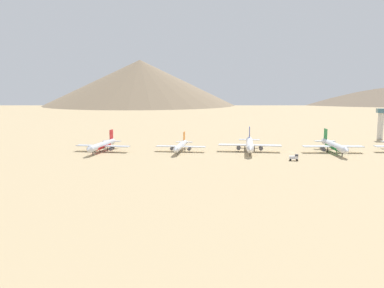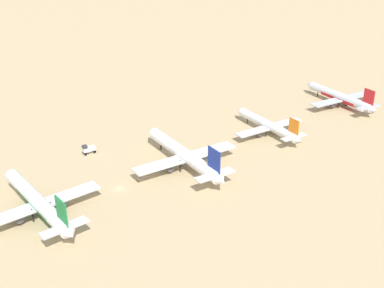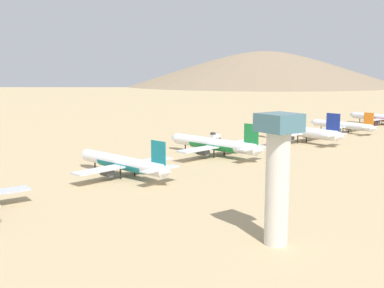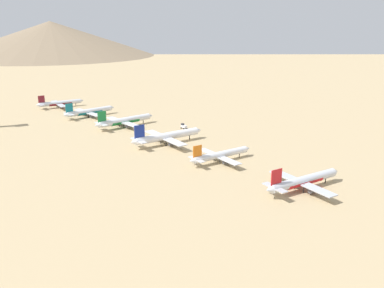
% 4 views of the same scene
% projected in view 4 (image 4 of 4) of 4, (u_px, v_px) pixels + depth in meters
% --- Properties ---
extents(ground_plane, '(1800.00, 1800.00, 0.00)m').
position_uv_depth(ground_plane, '(144.00, 135.00, 291.05)').
color(ground_plane, tan).
extents(parked_jet_0, '(47.42, 38.39, 13.72)m').
position_uv_depth(parked_jet_0, '(303.00, 181.00, 195.17)').
color(parked_jet_0, silver).
rests_on(parked_jet_0, ground).
extents(parked_jet_1, '(43.20, 35.06, 12.47)m').
position_uv_depth(parked_jet_1, '(220.00, 155.00, 234.14)').
color(parked_jet_1, silver).
rests_on(parked_jet_1, ground).
extents(parked_jet_2, '(53.92, 43.79, 15.55)m').
position_uv_depth(parked_jet_2, '(167.00, 136.00, 268.01)').
color(parked_jet_2, white).
rests_on(parked_jet_2, ground).
extents(parked_jet_3, '(51.00, 41.69, 14.74)m').
position_uv_depth(parked_jet_3, '(124.00, 121.00, 311.67)').
color(parked_jet_3, silver).
rests_on(parked_jet_3, ground).
extents(parked_jet_4, '(47.31, 38.74, 13.70)m').
position_uv_depth(parked_jet_4, '(89.00, 111.00, 345.06)').
color(parked_jet_4, silver).
rests_on(parked_jet_4, ground).
extents(parked_jet_5, '(43.83, 35.49, 12.67)m').
position_uv_depth(parked_jet_5, '(60.00, 103.00, 382.22)').
color(parked_jet_5, silver).
rests_on(parked_jet_5, ground).
extents(service_truck, '(2.98, 5.34, 3.90)m').
position_uv_depth(service_truck, '(184.00, 126.00, 306.91)').
color(service_truck, silver).
rests_on(service_truck, ground).
extents(desert_hill_5, '(471.28, 471.28, 77.57)m').
position_uv_depth(desert_hill_5, '(51.00, 39.00, 947.41)').
color(desert_hill_5, '#847056').
rests_on(desert_hill_5, ground).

